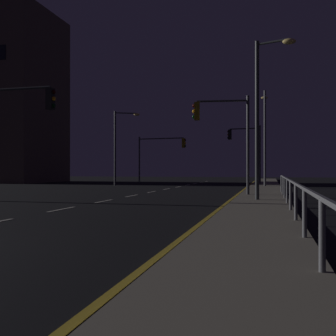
{
  "coord_description": "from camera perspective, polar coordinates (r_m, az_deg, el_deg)",
  "views": [
    {
      "loc": [
        7.36,
        -4.92,
        1.47
      ],
      "look_at": [
        0.6,
        22.95,
        1.55
      ],
      "focal_mm": 44.93,
      "sensor_mm": 36.0,
      "label": 1
    }
  ],
  "objects": [
    {
      "name": "ground_plane",
      "position": [
        23.65,
        -4.53,
        -3.72
      ],
      "size": [
        112.0,
        112.0,
        0.0
      ],
      "primitive_type": "plane",
      "color": "black",
      "rests_on": "ground"
    },
    {
      "name": "sidewalk_right",
      "position": [
        22.47,
        12.68,
        -3.72
      ],
      "size": [
        2.38,
        77.0,
        0.14
      ],
      "primitive_type": "cube",
      "color": "gray",
      "rests_on": "ground"
    },
    {
      "name": "lane_markings_center",
      "position": [
        26.99,
        -2.21,
        -3.26
      ],
      "size": [
        0.14,
        50.0,
        0.01
      ],
      "color": "silver",
      "rests_on": "ground"
    },
    {
      "name": "lane_edge_line",
      "position": [
        27.52,
        9.85,
        -3.2
      ],
      "size": [
        0.14,
        53.0,
        0.01
      ],
      "color": "gold",
      "rests_on": "ground"
    },
    {
      "name": "traffic_light_near_right",
      "position": [
        22.53,
        7.56,
        5.67
      ],
      "size": [
        3.0,
        0.56,
        5.2
      ],
      "color": "#38383D",
      "rests_on": "sidewalk_right"
    },
    {
      "name": "traffic_light_mid_right",
      "position": [
        20.44,
        -20.93,
        6.35
      ],
      "size": [
        4.39,
        0.36,
        5.33
      ],
      "color": "#2D3033",
      "rests_on": "ground"
    },
    {
      "name": "traffic_light_overhead_east",
      "position": [
        40.17,
        10.52,
        3.31
      ],
      "size": [
        3.15,
        0.59,
        5.39
      ],
      "color": "#4C4C51",
      "rests_on": "sidewalk_right"
    },
    {
      "name": "traffic_light_far_left",
      "position": [
        43.56,
        -1.04,
        2.55
      ],
      "size": [
        5.23,
        0.89,
        4.9
      ],
      "color": "#4C4C51",
      "rests_on": "ground"
    },
    {
      "name": "street_lamp_mid_block",
      "position": [
        18.85,
        12.78,
        8.51
      ],
      "size": [
        1.7,
        0.75,
        6.93
      ],
      "color": "#2D3033",
      "rests_on": "sidewalk_right"
    },
    {
      "name": "street_lamp_corner",
      "position": [
        37.97,
        -6.6,
        3.78
      ],
      "size": [
        2.15,
        1.07,
        6.67
      ],
      "color": "#38383D",
      "rests_on": "ground"
    },
    {
      "name": "street_lamp_across_street",
      "position": [
        34.6,
        13.0,
        5.2
      ],
      "size": [
        0.56,
        2.26,
        7.56
      ],
      "color": "#4C4C51",
      "rests_on": "sidewalk_right"
    },
    {
      "name": "barrier_fence",
      "position": [
        14.23,
        16.3,
        -2.56
      ],
      "size": [
        0.09,
        22.66,
        0.98
      ],
      "color": "#59595E",
      "rests_on": "sidewalk_right"
    }
  ]
}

